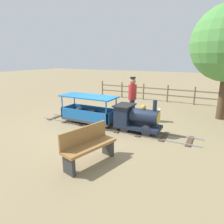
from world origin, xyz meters
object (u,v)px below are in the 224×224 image
at_px(locomotive, 135,117).
at_px(passenger_car, 89,112).
at_px(conductor_person, 132,95).
at_px(park_bench, 88,146).

bearing_deg(locomotive, passenger_car, -90.00).
xyz_separation_m(locomotive, passenger_car, (0.00, -1.75, -0.06)).
height_order(locomotive, passenger_car, locomotive).
distance_m(locomotive, passenger_car, 1.75).
xyz_separation_m(passenger_car, conductor_person, (-1.11, 1.18, 0.53)).
bearing_deg(locomotive, conductor_person, -152.70).
height_order(passenger_car, conductor_person, conductor_person).
relative_size(passenger_car, park_bench, 1.47).
distance_m(locomotive, conductor_person, 1.33).
relative_size(conductor_person, park_bench, 1.19).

